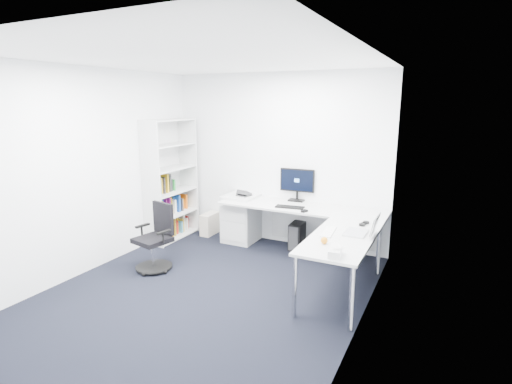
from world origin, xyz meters
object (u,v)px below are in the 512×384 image
at_px(bookshelf, 170,180).
at_px(laptop, 356,223).
at_px(l_desk, 292,236).
at_px(monitor, 297,184).
at_px(task_chair, 152,238).

xyz_separation_m(bookshelf, laptop, (3.19, -0.59, -0.14)).
distance_m(l_desk, monitor, 0.91).
bearing_deg(l_desk, laptop, -28.24).
xyz_separation_m(l_desk, monitor, (-0.18, 0.64, 0.63)).
height_order(l_desk, monitor, monitor).
height_order(bookshelf, laptop, bookshelf).
bearing_deg(bookshelf, l_desk, -1.32).
bearing_deg(task_chair, bookshelf, 128.58).
height_order(bookshelf, monitor, bookshelf).
distance_m(bookshelf, task_chair, 1.44).
distance_m(monitor, laptop, 1.69).
height_order(l_desk, bookshelf, bookshelf).
relative_size(l_desk, monitor, 4.57).
xyz_separation_m(monitor, laptop, (1.19, -1.18, -0.13)).
height_order(l_desk, task_chair, task_chair).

